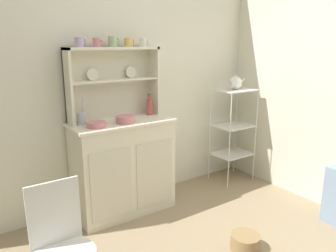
% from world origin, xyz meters
% --- Properties ---
extents(wall_back, '(3.84, 0.05, 2.50)m').
position_xyz_m(wall_back, '(0.00, 1.62, 1.25)').
color(wall_back, silver).
rests_on(wall_back, ground).
extents(hutch_cabinet, '(0.96, 0.45, 0.91)m').
position_xyz_m(hutch_cabinet, '(-0.12, 1.37, 0.47)').
color(hutch_cabinet, silver).
rests_on(hutch_cabinet, ground).
extents(hutch_shelf_unit, '(0.89, 0.18, 0.67)m').
position_xyz_m(hutch_shelf_unit, '(-0.12, 1.53, 1.30)').
color(hutch_shelf_unit, beige).
rests_on(hutch_shelf_unit, hutch_cabinet).
extents(bakers_rack, '(0.44, 0.34, 1.10)m').
position_xyz_m(bakers_rack, '(1.30, 1.32, 0.70)').
color(bakers_rack, silver).
rests_on(bakers_rack, ground).
extents(wire_chair, '(0.36, 0.36, 0.85)m').
position_xyz_m(wire_chair, '(-1.00, 0.42, 0.52)').
color(wire_chair, white).
rests_on(wire_chair, ground).
extents(floor_basket, '(0.24, 0.24, 0.12)m').
position_xyz_m(floor_basket, '(0.39, 0.26, 0.06)').
color(floor_basket, '#93754C').
rests_on(floor_basket, ground).
extents(cup_lilac_0, '(0.09, 0.08, 0.08)m').
position_xyz_m(cup_lilac_0, '(-0.43, 1.49, 1.62)').
color(cup_lilac_0, '#B79ECC').
rests_on(cup_lilac_0, hutch_shelf_unit).
extents(cup_rose_1, '(0.08, 0.07, 0.08)m').
position_xyz_m(cup_rose_1, '(-0.28, 1.49, 1.62)').
color(cup_rose_1, '#D17A84').
rests_on(cup_rose_1, hutch_shelf_unit).
extents(cup_sage_2, '(0.09, 0.08, 0.09)m').
position_xyz_m(cup_sage_2, '(-0.12, 1.49, 1.63)').
color(cup_sage_2, '#9EB78E').
rests_on(cup_sage_2, hutch_shelf_unit).
extents(cup_gold_3, '(0.09, 0.08, 0.08)m').
position_xyz_m(cup_gold_3, '(0.04, 1.49, 1.62)').
color(cup_gold_3, '#DBB760').
rests_on(cup_gold_3, hutch_shelf_unit).
extents(cup_cream_4, '(0.08, 0.07, 0.08)m').
position_xyz_m(cup_cream_4, '(0.19, 1.49, 1.62)').
color(cup_cream_4, silver).
rests_on(cup_cream_4, hutch_shelf_unit).
extents(bowl_mixing_large, '(0.17, 0.17, 0.05)m').
position_xyz_m(bowl_mixing_large, '(-0.40, 1.29, 0.94)').
color(bowl_mixing_large, '#D17A84').
rests_on(bowl_mixing_large, hutch_cabinet).
extents(bowl_floral_medium, '(0.17, 0.17, 0.06)m').
position_xyz_m(bowl_floral_medium, '(-0.12, 1.29, 0.94)').
color(bowl_floral_medium, '#D17A84').
rests_on(bowl_floral_medium, hutch_cabinet).
extents(jam_bottle, '(0.06, 0.06, 0.21)m').
position_xyz_m(jam_bottle, '(0.23, 1.45, 1.00)').
color(jam_bottle, '#B74C47').
rests_on(jam_bottle, hutch_cabinet).
extents(utensil_jar, '(0.08, 0.08, 0.24)m').
position_xyz_m(utensil_jar, '(-0.47, 1.45, 0.97)').
color(utensil_jar, '#B2B7C6').
rests_on(utensil_jar, hutch_cabinet).
extents(porcelain_teapot, '(0.24, 0.15, 0.17)m').
position_xyz_m(porcelain_teapot, '(1.30, 1.32, 1.18)').
color(porcelain_teapot, white).
rests_on(porcelain_teapot, bakers_rack).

